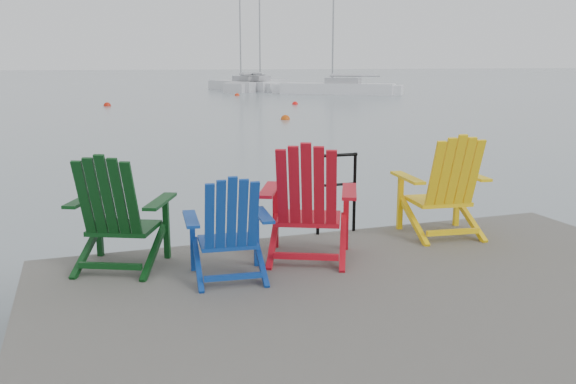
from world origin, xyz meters
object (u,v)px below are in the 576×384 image
object	(u,v)px
handrail	(337,185)
buoy_a	(285,120)
buoy_c	(295,104)
buoy_d	(237,96)
sailboat_mid	(258,86)
chair_red	(308,202)
chair_green	(118,212)
buoy_b	(107,106)
chair_yellow	(445,186)
sailboat_near	(244,86)
chair_blue	(229,227)
sailboat_far	(338,89)

from	to	relation	value
handrail	buoy_a	world-z (taller)	handrail
handrail	buoy_a	distance (m)	19.30
buoy_c	buoy_d	bearing A→B (deg)	94.49
sailboat_mid	buoy_c	size ratio (longest dim) A/B	36.18
buoy_d	buoy_a	bearing A→B (deg)	-98.12
chair_red	buoy_a	xyz separation A→B (m)	(6.25, 19.23, -1.08)
handrail	chair_red	bearing A→B (deg)	-128.75
handrail	sailboat_mid	world-z (taller)	sailboat_mid
chair_green	buoy_d	xyz separation A→B (m)	(10.72, 38.03, -1.05)
chair_green	buoy_c	distance (m)	30.00
sailboat_mid	buoy_b	bearing A→B (deg)	-90.46
chair_yellow	buoy_c	size ratio (longest dim) A/B	3.23
sailboat_near	buoy_b	xyz separation A→B (m)	(-12.09, -16.01, -0.36)
chair_blue	chair_green	bearing A→B (deg)	151.78
chair_red	sailboat_near	world-z (taller)	sailboat_near
sailboat_near	buoy_d	bearing A→B (deg)	-131.85
handrail	chair_yellow	distance (m)	1.17
chair_blue	buoy_d	xyz separation A→B (m)	(9.82, 38.63, -0.97)
chair_green	sailboat_far	world-z (taller)	sailboat_far
handrail	sailboat_mid	distance (m)	47.07
sailboat_far	buoy_d	bearing A→B (deg)	124.26
sailboat_near	buoy_b	world-z (taller)	sailboat_near
chair_yellow	sailboat_far	size ratio (longest dim) A/B	0.09
chair_yellow	handrail	bearing A→B (deg)	161.73
chair_blue	buoy_a	bearing A→B (deg)	75.71
sailboat_mid	buoy_d	size ratio (longest dim) A/B	35.10
buoy_c	sailboat_mid	bearing A→B (deg)	80.50
buoy_b	buoy_c	world-z (taller)	buoy_b
chair_red	sailboat_near	distance (m)	47.64
handrail	buoy_c	distance (m)	28.71
sailboat_far	buoy_d	size ratio (longest dim) A/B	33.04
chair_blue	handrail	bearing A→B (deg)	41.83
buoy_b	buoy_d	xyz separation A→B (m)	(9.48, 8.14, 0.00)
chair_red	sailboat_mid	size ratio (longest dim) A/B	0.09
chair_blue	buoy_a	distance (m)	20.79
buoy_d	sailboat_near	bearing A→B (deg)	71.69
chair_blue	buoy_d	distance (m)	39.87
chair_blue	buoy_d	size ratio (longest dim) A/B	2.63
handrail	chair_yellow	xyz separation A→B (m)	(1.06, -0.50, 0.02)
chair_green	buoy_a	bearing A→B (deg)	91.70
buoy_b	buoy_d	world-z (taller)	buoy_b
chair_red	chair_blue	bearing A→B (deg)	-136.44
buoy_d	chair_yellow	bearing A→B (deg)	-100.83
chair_yellow	buoy_b	bearing A→B (deg)	101.04
chair_yellow	buoy_d	world-z (taller)	chair_yellow
buoy_c	sailboat_far	bearing A→B (deg)	55.01
chair_red	sailboat_mid	world-z (taller)	sailboat_mid
chair_green	buoy_b	distance (m)	29.93
buoy_a	sailboat_far	bearing A→B (deg)	60.63
sailboat_mid	buoy_b	size ratio (longest dim) A/B	30.73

